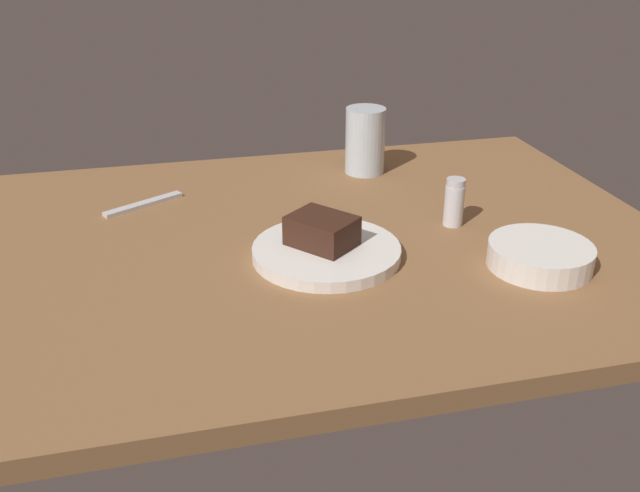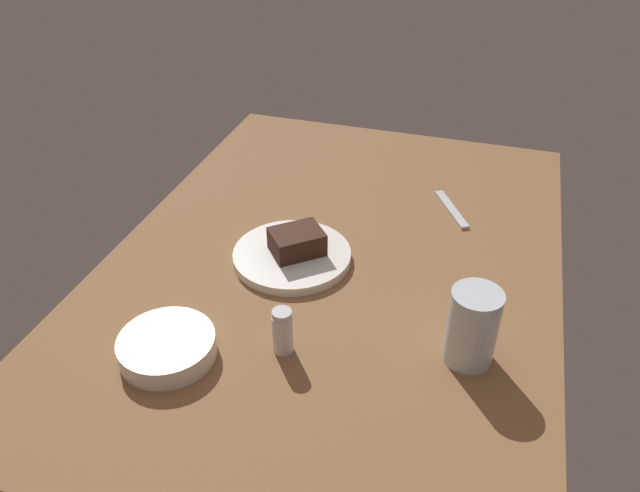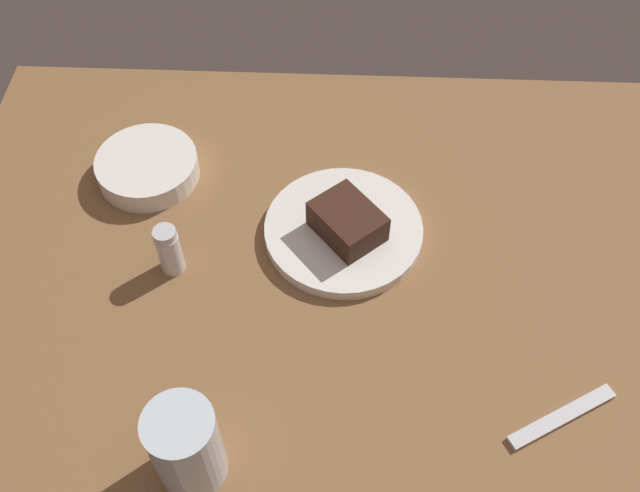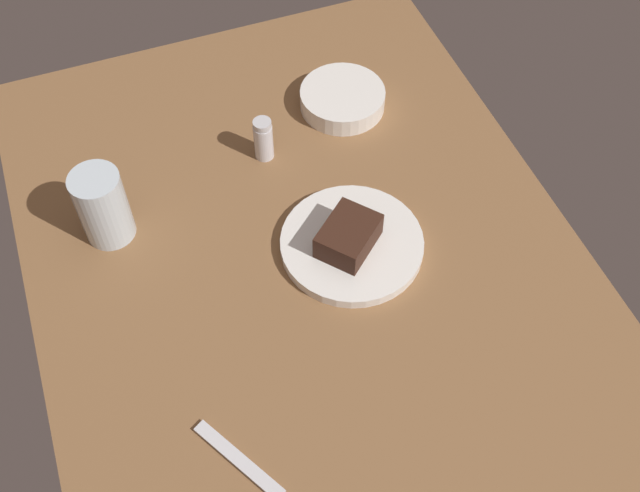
% 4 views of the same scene
% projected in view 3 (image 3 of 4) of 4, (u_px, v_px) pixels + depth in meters
% --- Properties ---
extents(dining_table, '(1.20, 0.84, 0.03)m').
position_uv_depth(dining_table, '(361.00, 284.00, 1.01)').
color(dining_table, brown).
rests_on(dining_table, ground).
extents(dessert_plate, '(0.23, 0.23, 0.02)m').
position_uv_depth(dessert_plate, '(343.00, 230.00, 1.04)').
color(dessert_plate, white).
rests_on(dessert_plate, dining_table).
extents(chocolate_cake_slice, '(0.12, 0.12, 0.05)m').
position_uv_depth(chocolate_cake_slice, '(347.00, 222.00, 1.01)').
color(chocolate_cake_slice, '#381E14').
rests_on(chocolate_cake_slice, dessert_plate).
extents(salt_shaker, '(0.03, 0.03, 0.08)m').
position_uv_depth(salt_shaker, '(169.00, 250.00, 0.98)').
color(salt_shaker, silver).
rests_on(salt_shaker, dining_table).
extents(water_glass, '(0.08, 0.08, 0.13)m').
position_uv_depth(water_glass, '(186.00, 447.00, 0.79)').
color(water_glass, silver).
rests_on(water_glass, dining_table).
extents(side_bowl, '(0.15, 0.15, 0.04)m').
position_uv_depth(side_bowl, '(148.00, 167.00, 1.10)').
color(side_bowl, white).
rests_on(side_bowl, dining_table).
extents(dessert_spoon, '(0.14, 0.09, 0.01)m').
position_uv_depth(dessert_spoon, '(562.00, 417.00, 0.87)').
color(dessert_spoon, silver).
rests_on(dessert_spoon, dining_table).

